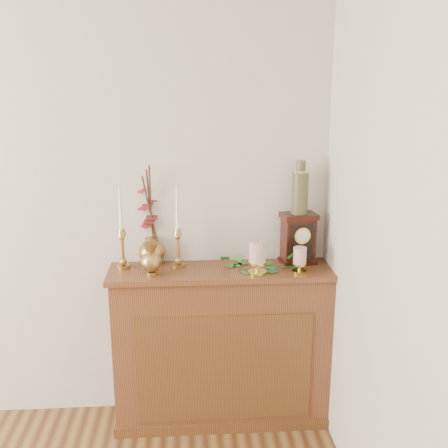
{
  "coord_description": "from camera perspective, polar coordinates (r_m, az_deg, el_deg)",
  "views": [
    {
      "loc": [
        1.23,
        -0.6,
        1.91
      ],
      "look_at": [
        1.41,
        2.05,
        1.2
      ],
      "focal_mm": 42.0,
      "sensor_mm": 36.0,
      "label": 1
    }
  ],
  "objects": [
    {
      "name": "candlestick_left",
      "position": [
        2.89,
        -11.03,
        -1.92
      ],
      "size": [
        0.08,
        0.08,
        0.46
      ],
      "rotation": [
        0.0,
        0.0,
        -0.17
      ],
      "color": "tan",
      "rests_on": "console_shelf"
    },
    {
      "name": "ceramic_vase",
      "position": [
        2.89,
        8.27,
        3.67
      ],
      "size": [
        0.09,
        0.09,
        0.29
      ],
      "rotation": [
        0.0,
        0.0,
        0.15
      ],
      "color": "#1A352A",
      "rests_on": "mantel_clock"
    },
    {
      "name": "ivy_garland",
      "position": [
        2.9,
        3.96,
        -4.44
      ],
      "size": [
        0.48,
        0.21,
        0.09
      ],
      "rotation": [
        0.0,
        0.0,
        -0.41
      ],
      "color": "#266427",
      "rests_on": "console_shelf"
    },
    {
      "name": "candlestick_center",
      "position": [
        2.87,
        -5.05,
        -1.87
      ],
      "size": [
        0.08,
        0.08,
        0.46
      ],
      "rotation": [
        0.0,
        0.0,
        0.34
      ],
      "color": "tan",
      "rests_on": "console_shelf"
    },
    {
      "name": "console_shelf",
      "position": [
        3.08,
        -0.21,
        -13.56
      ],
      "size": [
        1.24,
        0.34,
        0.93
      ],
      "color": "brown",
      "rests_on": "ground"
    },
    {
      "name": "ginger_jar",
      "position": [
        2.95,
        -8.15,
        0.62
      ],
      "size": [
        0.23,
        0.25,
        0.57
      ],
      "rotation": [
        0.0,
        0.0,
        -0.36
      ],
      "color": "tan",
      "rests_on": "console_shelf"
    },
    {
      "name": "pillar_candle_right",
      "position": [
        2.82,
        8.24,
        -3.76
      ],
      "size": [
        0.08,
        0.08,
        0.15
      ],
      "rotation": [
        0.0,
        0.0,
        -0.21
      ],
      "color": "gold",
      "rests_on": "console_shelf"
    },
    {
      "name": "pillar_candle_left",
      "position": [
        2.77,
        3.65,
        -3.51
      ],
      "size": [
        0.1,
        0.1,
        0.19
      ],
      "rotation": [
        0.0,
        0.0,
        0.02
      ],
      "color": "gold",
      "rests_on": "console_shelf"
    },
    {
      "name": "mantel_clock",
      "position": [
        2.96,
        8.09,
        -1.62
      ],
      "size": [
        0.21,
        0.16,
        0.29
      ],
      "rotation": [
        0.0,
        0.0,
        0.15
      ],
      "color": "black",
      "rests_on": "console_shelf"
    },
    {
      "name": "bud_vase",
      "position": [
        2.78,
        -7.94,
        -3.84
      ],
      "size": [
        0.11,
        0.11,
        0.18
      ],
      "rotation": [
        0.0,
        0.0,
        -0.2
      ],
      "color": "tan",
      "rests_on": "console_shelf"
    }
  ]
}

